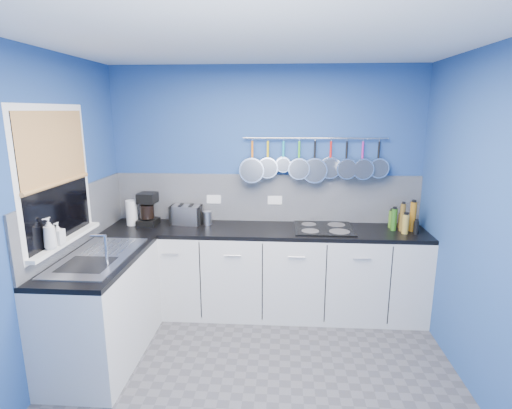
# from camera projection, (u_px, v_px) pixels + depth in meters

# --- Properties ---
(floor) EXTENTS (3.20, 3.00, 0.02)m
(floor) POSITION_uv_depth(u_px,v_px,m) (256.00, 387.00, 3.07)
(floor) COLOR #47474C
(floor) RESTS_ON ground
(ceiling) EXTENTS (3.20, 3.00, 0.02)m
(ceiling) POSITION_uv_depth(u_px,v_px,m) (256.00, 35.00, 2.49)
(ceiling) COLOR white
(ceiling) RESTS_ON ground
(wall_back) EXTENTS (3.20, 0.02, 2.50)m
(wall_back) POSITION_uv_depth(u_px,v_px,m) (266.00, 188.00, 4.25)
(wall_back) COLOR navy
(wall_back) RESTS_ON ground
(wall_front) EXTENTS (3.20, 0.02, 2.50)m
(wall_front) POSITION_uv_depth(u_px,v_px,m) (225.00, 362.00, 1.31)
(wall_front) COLOR navy
(wall_front) RESTS_ON ground
(wall_left) EXTENTS (0.02, 3.00, 2.50)m
(wall_left) POSITION_uv_depth(u_px,v_px,m) (33.00, 225.00, 2.88)
(wall_left) COLOR navy
(wall_left) RESTS_ON ground
(wall_right) EXTENTS (0.02, 3.00, 2.50)m
(wall_right) POSITION_uv_depth(u_px,v_px,m) (497.00, 234.00, 2.67)
(wall_right) COLOR navy
(wall_right) RESTS_ON ground
(backsplash_back) EXTENTS (3.20, 0.02, 0.50)m
(backsplash_back) POSITION_uv_depth(u_px,v_px,m) (265.00, 198.00, 4.25)
(backsplash_back) COLOR #919298
(backsplash_back) RESTS_ON wall_back
(backsplash_left) EXTENTS (0.02, 1.80, 0.50)m
(backsplash_left) POSITION_uv_depth(u_px,v_px,m) (78.00, 217.00, 3.49)
(backsplash_left) COLOR #919298
(backsplash_left) RESTS_ON wall_left
(cabinet_run_back) EXTENTS (3.20, 0.60, 0.86)m
(cabinet_run_back) POSITION_uv_depth(u_px,v_px,m) (264.00, 272.00, 4.13)
(cabinet_run_back) COLOR silver
(cabinet_run_back) RESTS_ON ground
(worktop_back) EXTENTS (3.20, 0.60, 0.04)m
(worktop_back) POSITION_uv_depth(u_px,v_px,m) (264.00, 230.00, 4.03)
(worktop_back) COLOR black
(worktop_back) RESTS_ON cabinet_run_back
(cabinet_run_left) EXTENTS (0.60, 1.20, 0.86)m
(cabinet_run_left) POSITION_uv_depth(u_px,v_px,m) (103.00, 310.00, 3.34)
(cabinet_run_left) COLOR silver
(cabinet_run_left) RESTS_ON ground
(worktop_left) EXTENTS (0.60, 1.20, 0.04)m
(worktop_left) POSITION_uv_depth(u_px,v_px,m) (98.00, 259.00, 3.24)
(worktop_left) COLOR black
(worktop_left) RESTS_ON cabinet_run_left
(window_frame) EXTENTS (0.01, 1.00, 1.10)m
(window_frame) POSITION_uv_depth(u_px,v_px,m) (56.00, 177.00, 3.11)
(window_frame) COLOR white
(window_frame) RESTS_ON wall_left
(window_glass) EXTENTS (0.01, 0.90, 1.00)m
(window_glass) POSITION_uv_depth(u_px,v_px,m) (56.00, 177.00, 3.11)
(window_glass) COLOR black
(window_glass) RESTS_ON wall_left
(bamboo_blind) EXTENTS (0.01, 0.90, 0.55)m
(bamboo_blind) POSITION_uv_depth(u_px,v_px,m) (54.00, 148.00, 3.05)
(bamboo_blind) COLOR tan
(bamboo_blind) RESTS_ON wall_left
(window_sill) EXTENTS (0.10, 0.98, 0.03)m
(window_sill) POSITION_uv_depth(u_px,v_px,m) (66.00, 240.00, 3.22)
(window_sill) COLOR white
(window_sill) RESTS_ON wall_left
(sink_unit) EXTENTS (0.50, 0.95, 0.01)m
(sink_unit) POSITION_uv_depth(u_px,v_px,m) (98.00, 257.00, 3.23)
(sink_unit) COLOR silver
(sink_unit) RESTS_ON worktop_left
(mixer_tap) EXTENTS (0.12, 0.08, 0.26)m
(mixer_tap) POSITION_uv_depth(u_px,v_px,m) (106.00, 250.00, 3.02)
(mixer_tap) COLOR silver
(mixer_tap) RESTS_ON worktop_left
(socket_left) EXTENTS (0.15, 0.01, 0.09)m
(socket_left) POSITION_uv_depth(u_px,v_px,m) (214.00, 199.00, 4.28)
(socket_left) COLOR white
(socket_left) RESTS_ON backsplash_back
(socket_right) EXTENTS (0.15, 0.01, 0.09)m
(socket_right) POSITION_uv_depth(u_px,v_px,m) (275.00, 200.00, 4.23)
(socket_right) COLOR white
(socket_right) RESTS_ON backsplash_back
(pot_rail) EXTENTS (1.45, 0.02, 0.02)m
(pot_rail) POSITION_uv_depth(u_px,v_px,m) (315.00, 138.00, 4.03)
(pot_rail) COLOR silver
(pot_rail) RESTS_ON wall_back
(soap_bottle_a) EXTENTS (0.12, 0.12, 0.24)m
(soap_bottle_a) POSITION_uv_depth(u_px,v_px,m) (49.00, 233.00, 2.96)
(soap_bottle_a) COLOR white
(soap_bottle_a) RESTS_ON window_sill
(soap_bottle_b) EXTENTS (0.08, 0.08, 0.17)m
(soap_bottle_b) POSITION_uv_depth(u_px,v_px,m) (58.00, 233.00, 3.07)
(soap_bottle_b) COLOR white
(soap_bottle_b) RESTS_ON window_sill
(paper_towel) EXTENTS (0.13, 0.13, 0.26)m
(paper_towel) POSITION_uv_depth(u_px,v_px,m) (132.00, 213.00, 4.12)
(paper_towel) COLOR white
(paper_towel) RESTS_ON worktop_back
(coffee_maker) EXTENTS (0.20, 0.22, 0.33)m
(coffee_maker) POSITION_uv_depth(u_px,v_px,m) (148.00, 209.00, 4.12)
(coffee_maker) COLOR black
(coffee_maker) RESTS_ON worktop_back
(toaster) EXTENTS (0.33, 0.23, 0.20)m
(toaster) POSITION_uv_depth(u_px,v_px,m) (186.00, 215.00, 4.16)
(toaster) COLOR silver
(toaster) RESTS_ON worktop_back
(canister) EXTENTS (0.12, 0.12, 0.14)m
(canister) POSITION_uv_depth(u_px,v_px,m) (207.00, 218.00, 4.15)
(canister) COLOR silver
(canister) RESTS_ON worktop_back
(hob) EXTENTS (0.58, 0.51, 0.01)m
(hob) POSITION_uv_depth(u_px,v_px,m) (324.00, 228.00, 4.00)
(hob) COLOR black
(hob) RESTS_ON worktop_back
(pan_0) EXTENTS (0.26, 0.12, 0.45)m
(pan_0) POSITION_uv_depth(u_px,v_px,m) (252.00, 160.00, 4.12)
(pan_0) COLOR silver
(pan_0) RESTS_ON pot_rail
(pan_1) EXTENTS (0.22, 0.08, 0.41)m
(pan_1) POSITION_uv_depth(u_px,v_px,m) (268.00, 158.00, 4.10)
(pan_1) COLOR silver
(pan_1) RESTS_ON pot_rail
(pan_2) EXTENTS (0.15, 0.07, 0.34)m
(pan_2) POSITION_uv_depth(u_px,v_px,m) (283.00, 155.00, 4.08)
(pan_2) COLOR silver
(pan_2) RESTS_ON pot_rail
(pan_3) EXTENTS (0.22, 0.12, 0.41)m
(pan_3) POSITION_uv_depth(u_px,v_px,m) (299.00, 159.00, 4.08)
(pan_3) COLOR silver
(pan_3) RESTS_ON pot_rail
(pan_4) EXTENTS (0.26, 0.09, 0.45)m
(pan_4) POSITION_uv_depth(u_px,v_px,m) (315.00, 161.00, 4.08)
(pan_4) COLOR silver
(pan_4) RESTS_ON pot_rail
(pan_5) EXTENTS (0.22, 0.06, 0.41)m
(pan_5) POSITION_uv_depth(u_px,v_px,m) (330.00, 159.00, 4.06)
(pan_5) COLOR silver
(pan_5) RESTS_ON pot_rail
(pan_6) EXTENTS (0.21, 0.12, 0.40)m
(pan_6) POSITION_uv_depth(u_px,v_px,m) (346.00, 158.00, 4.05)
(pan_6) COLOR silver
(pan_6) RESTS_ON pot_rail
(pan_7) EXTENTS (0.21, 0.12, 0.40)m
(pan_7) POSITION_uv_depth(u_px,v_px,m) (362.00, 159.00, 4.04)
(pan_7) COLOR silver
(pan_7) RESTS_ON pot_rail
(pan_8) EXTENTS (0.20, 0.09, 0.39)m
(pan_8) POSITION_uv_depth(u_px,v_px,m) (378.00, 158.00, 4.03)
(pan_8) COLOR silver
(pan_8) RESTS_ON pot_rail
(condiment_0) EXTENTS (0.06, 0.06, 0.14)m
(condiment_0) POSITION_uv_depth(u_px,v_px,m) (411.00, 221.00, 4.02)
(condiment_0) COLOR black
(condiment_0) RESTS_ON worktop_back
(condiment_1) EXTENTS (0.07, 0.07, 0.15)m
(condiment_1) POSITION_uv_depth(u_px,v_px,m) (401.00, 221.00, 4.02)
(condiment_1) COLOR brown
(condiment_1) RESTS_ON worktop_back
(condiment_2) EXTENTS (0.06, 0.06, 0.17)m
(condiment_2) POSITION_uv_depth(u_px,v_px,m) (392.00, 219.00, 4.04)
(condiment_2) COLOR #3F721E
(condiment_2) RESTS_ON worktop_back
(condiment_3) EXTENTS (0.06, 0.06, 0.29)m
(condiment_3) POSITION_uv_depth(u_px,v_px,m) (413.00, 217.00, 3.90)
(condiment_3) COLOR #8C5914
(condiment_3) RESTS_ON worktop_back
(condiment_4) EXTENTS (0.05, 0.05, 0.27)m
(condiment_4) POSITION_uv_depth(u_px,v_px,m) (402.00, 217.00, 3.91)
(condiment_4) COLOR brown
(condiment_4) RESTS_ON worktop_back
(condiment_5) EXTENTS (0.06, 0.06, 0.22)m
(condiment_5) POSITION_uv_depth(u_px,v_px,m) (394.00, 220.00, 3.94)
(condiment_5) COLOR #265919
(condiment_5) RESTS_ON worktop_back
(condiment_6) EXTENTS (0.05, 0.05, 0.12)m
(condiment_6) POSITION_uv_depth(u_px,v_px,m) (416.00, 228.00, 3.83)
(condiment_6) COLOR black
(condiment_6) RESTS_ON worktop_back
(condiment_7) EXTENTS (0.06, 0.06, 0.19)m
(condiment_7) POSITION_uv_depth(u_px,v_px,m) (405.00, 224.00, 3.83)
(condiment_7) COLOR olive
(condiment_7) RESTS_ON worktop_back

